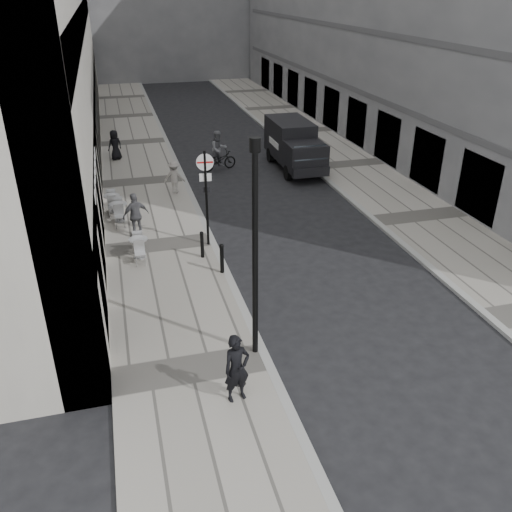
{
  "coord_description": "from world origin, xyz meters",
  "views": [
    {
      "loc": [
        -3.25,
        -8.49,
        9.03
      ],
      "look_at": [
        0.64,
        6.04,
        1.4
      ],
      "focal_mm": 38.0,
      "sensor_mm": 36.0,
      "label": 1
    }
  ],
  "objects": [
    {
      "name": "sign_post",
      "position": [
        -0.2,
        9.92,
        2.44
      ],
      "size": [
        0.62,
        0.14,
        3.63
      ],
      "rotation": [
        0.0,
        0.0,
        -0.12
      ],
      "color": "black",
      "rests_on": "sidewalk"
    },
    {
      "name": "pedestrian_c",
      "position": [
        -3.17,
        22.12,
        0.94
      ],
      "size": [
        0.95,
        0.84,
        1.64
      ],
      "primitive_type": "imported",
      "rotation": [
        0.0,
        0.0,
        3.63
      ],
      "color": "black",
      "rests_on": "sidewalk"
    },
    {
      "name": "cafe_table_mid",
      "position": [
        -3.6,
        14.17,
        0.57
      ],
      "size": [
        0.69,
        1.56,
        0.89
      ],
      "color": "#AAAAAC",
      "rests_on": "sidewalk"
    },
    {
      "name": "cafe_table_near",
      "position": [
        -3.36,
        13.03,
        0.59
      ],
      "size": [
        0.72,
        1.62,
        0.92
      ],
      "color": "#A4A4A6",
      "rests_on": "sidewalk"
    },
    {
      "name": "cyclist",
      "position": [
        2.09,
        19.13,
        0.82
      ],
      "size": [
        2.06,
        1.16,
        2.1
      ],
      "rotation": [
        0.0,
        0.0,
        0.26
      ],
      "color": "black",
      "rests_on": "ground"
    },
    {
      "name": "bollard_near",
      "position": [
        -0.6,
        8.9,
        0.59
      ],
      "size": [
        0.13,
        0.13,
        0.94
      ],
      "primitive_type": "cylinder",
      "color": "black",
      "rests_on": "sidewalk"
    },
    {
      "name": "pedestrian_a",
      "position": [
        -2.74,
        11.34,
        1.01
      ],
      "size": [
        1.13,
        0.76,
        1.78
      ],
      "primitive_type": "imported",
      "rotation": [
        0.0,
        0.0,
        3.48
      ],
      "color": "#58585D",
      "rests_on": "sidewalk"
    },
    {
      "name": "panel_van",
      "position": [
        6.0,
        18.35,
        1.38
      ],
      "size": [
        2.0,
        5.23,
        2.45
      ],
      "rotation": [
        0.0,
        0.0,
        -0.01
      ],
      "color": "black",
      "rests_on": "ground"
    },
    {
      "name": "far_sidewalk",
      "position": [
        9.0,
        18.0,
        0.06
      ],
      "size": [
        4.0,
        60.0,
        0.12
      ],
      "primitive_type": "cube",
      "color": "gray",
      "rests_on": "ground"
    },
    {
      "name": "pedestrian_b",
      "position": [
        -0.68,
        15.89,
        0.89
      ],
      "size": [
        1.11,
        0.82,
        1.53
      ],
      "primitive_type": "imported",
      "rotation": [
        0.0,
        0.0,
        2.87
      ],
      "color": "gray",
      "rests_on": "sidewalk"
    },
    {
      "name": "cafe_table_far",
      "position": [
        -2.8,
        9.45,
        0.56
      ],
      "size": [
        0.68,
        1.53,
        0.87
      ],
      "color": "#BDBDBF",
      "rests_on": "sidewalk"
    },
    {
      "name": "bollard_far",
      "position": [
        -0.15,
        7.59,
        0.62
      ],
      "size": [
        0.13,
        0.13,
        1.0
      ],
      "primitive_type": "cylinder",
      "color": "black",
      "rests_on": "sidewalk"
    },
    {
      "name": "sidewalk",
      "position": [
        -2.0,
        18.0,
        0.06
      ],
      "size": [
        4.0,
        60.0,
        0.12
      ],
      "primitive_type": "cube",
      "color": "gray",
      "rests_on": "ground"
    },
    {
      "name": "walking_man",
      "position": [
        -1.09,
        1.32,
        1.0
      ],
      "size": [
        0.72,
        0.55,
        1.76
      ],
      "primitive_type": "imported",
      "rotation": [
        0.0,
        0.0,
        0.22
      ],
      "color": "black",
      "rests_on": "sidewalk"
    },
    {
      "name": "lamppost",
      "position": [
        -0.2,
        3.0,
        3.36
      ],
      "size": [
        0.26,
        0.26,
        5.83
      ],
      "color": "black",
      "rests_on": "sidewalk"
    },
    {
      "name": "ground",
      "position": [
        0.0,
        0.0,
        0.0
      ],
      "size": [
        120.0,
        120.0,
        0.0
      ],
      "primitive_type": "plane",
      "color": "black",
      "rests_on": "ground"
    }
  ]
}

